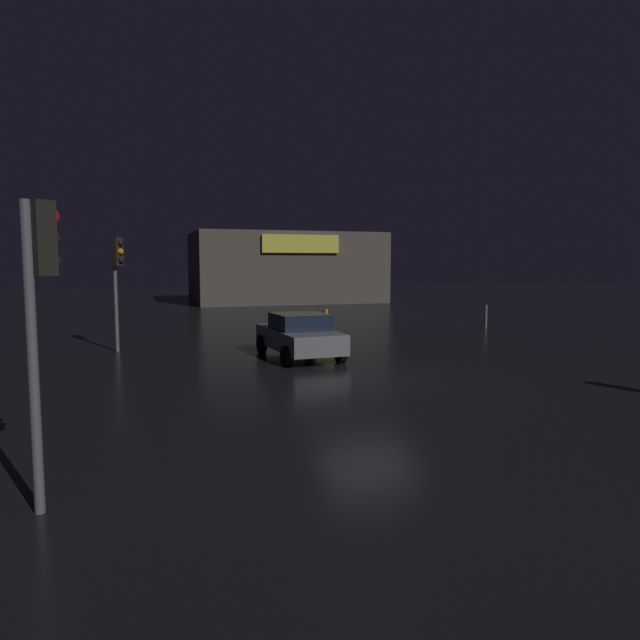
{
  "coord_description": "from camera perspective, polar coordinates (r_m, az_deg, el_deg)",
  "views": [
    {
      "loc": [
        -5.75,
        -13.49,
        3.0
      ],
      "look_at": [
        -0.37,
        2.99,
        1.29
      ],
      "focal_mm": 32.01,
      "sensor_mm": 36.0,
      "label": 1
    }
  ],
  "objects": [
    {
      "name": "bollard_kerb_b",
      "position": [
        27.59,
        16.25,
        0.32
      ],
      "size": [
        0.13,
        0.13,
        1.11
      ],
      "primitive_type": "cylinder",
      "color": "#595B60",
      "rests_on": "ground"
    },
    {
      "name": "traffic_signal_main",
      "position": [
        7.52,
        -26.3,
        3.28
      ],
      "size": [
        0.43,
        0.42,
        3.74
      ],
      "color": "#595B60",
      "rests_on": "ground"
    },
    {
      "name": "bollard_kerb_a",
      "position": [
        23.29,
        0.63,
        -0.32
      ],
      "size": [
        0.13,
        0.13,
        1.17
      ],
      "primitive_type": "cylinder",
      "color": "gold",
      "rests_on": "ground"
    },
    {
      "name": "car_far",
      "position": [
        18.29,
        -2.1,
        -1.51
      ],
      "size": [
        2.15,
        4.22,
        1.43
      ],
      "color": "slate",
      "rests_on": "ground"
    },
    {
      "name": "ground_plane",
      "position": [
        14.97,
        4.95,
        -5.95
      ],
      "size": [
        120.0,
        120.0,
        0.0
      ],
      "primitive_type": "plane",
      "color": "black"
    },
    {
      "name": "store_building",
      "position": [
        45.77,
        -3.52,
        5.25
      ],
      "size": [
        14.38,
        9.09,
        5.4
      ],
      "color": "#4C4742",
      "rests_on": "ground"
    },
    {
      "name": "traffic_signal_cross_left",
      "position": [
        20.47,
        -19.62,
        4.9
      ],
      "size": [
        0.42,
        0.43,
        3.89
      ],
      "color": "#595B60",
      "rests_on": "ground"
    }
  ]
}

